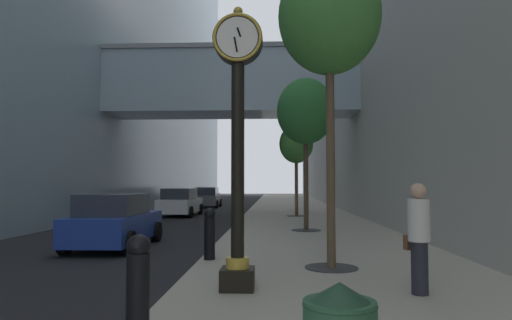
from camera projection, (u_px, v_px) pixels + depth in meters
name	position (u px, v px, depth m)	size (l,w,h in m)	color
ground_plane	(247.00, 214.00, 28.05)	(110.00, 110.00, 0.00)	black
sidewalk_right	(294.00, 210.00, 30.92)	(6.18, 80.00, 0.14)	#ADA593
street_clock	(238.00, 132.00, 7.50)	(0.84, 0.55, 4.75)	black
bollard_nearest	(138.00, 286.00, 4.91)	(0.27, 0.27, 1.18)	black
bollard_third	(210.00, 232.00, 10.31)	(0.27, 0.27, 1.18)	black
street_tree_near	(329.00, 18.00, 9.51)	(2.17, 2.17, 6.55)	#333335
street_tree_mid_near	(306.00, 112.00, 16.87)	(2.17, 2.17, 5.72)	#333335
street_tree_mid_far	(296.00, 145.00, 24.25)	(1.83, 1.83, 4.95)	#333335
pedestrian_walking	(419.00, 235.00, 7.10)	(0.44, 0.52, 1.75)	#23232D
car_grey_near	(207.00, 198.00, 35.20)	(2.16, 4.36, 1.56)	slate
car_white_mid	(180.00, 203.00, 25.98)	(2.17, 4.11, 1.61)	silver
car_red_far	(207.00, 196.00, 40.86)	(2.24, 4.61, 1.57)	#AD191E
car_blue_trailing	(115.00, 221.00, 13.18)	(1.98, 4.08, 1.58)	navy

